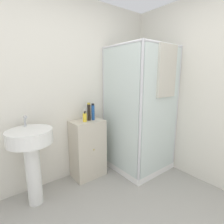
# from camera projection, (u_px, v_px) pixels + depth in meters

# --- Properties ---
(wall_back) EXTENTS (6.40, 0.06, 2.50)m
(wall_back) POSITION_uv_depth(u_px,v_px,m) (47.00, 93.00, 2.25)
(wall_back) COLOR silver
(wall_back) RESTS_ON ground_plane
(shower_enclosure) EXTENTS (0.83, 0.86, 1.89)m
(shower_enclosure) POSITION_uv_depth(u_px,v_px,m) (140.00, 136.00, 2.72)
(shower_enclosure) COLOR white
(shower_enclosure) RESTS_ON ground_plane
(vanity_cabinet) EXTENTS (0.45, 0.34, 0.84)m
(vanity_cabinet) POSITION_uv_depth(u_px,v_px,m) (88.00, 149.00, 2.55)
(vanity_cabinet) COLOR beige
(vanity_cabinet) RESTS_ON ground_plane
(sink) EXTENTS (0.48, 0.48, 1.02)m
(sink) POSITION_uv_depth(u_px,v_px,m) (31.00, 150.00, 1.93)
(sink) COLOR white
(sink) RESTS_ON ground_plane
(soap_dispenser) EXTENTS (0.06, 0.06, 0.15)m
(soap_dispenser) POSITION_uv_depth(u_px,v_px,m) (85.00, 117.00, 2.40)
(soap_dispenser) COLOR yellow
(soap_dispenser) RESTS_ON vanity_cabinet
(shampoo_bottle_tall_black) EXTENTS (0.05, 0.05, 0.25)m
(shampoo_bottle_tall_black) POSITION_uv_depth(u_px,v_px,m) (89.00, 112.00, 2.46)
(shampoo_bottle_tall_black) COLOR black
(shampoo_bottle_tall_black) RESTS_ON vanity_cabinet
(shampoo_bottle_blue) EXTENTS (0.05, 0.05, 0.24)m
(shampoo_bottle_blue) POSITION_uv_depth(u_px,v_px,m) (93.00, 112.00, 2.49)
(shampoo_bottle_blue) COLOR #1E4C93
(shampoo_bottle_blue) RESTS_ON vanity_cabinet
(lotion_bottle_white) EXTENTS (0.06, 0.06, 0.16)m
(lotion_bottle_white) POSITION_uv_depth(u_px,v_px,m) (85.00, 115.00, 2.51)
(lotion_bottle_white) COLOR beige
(lotion_bottle_white) RESTS_ON vanity_cabinet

